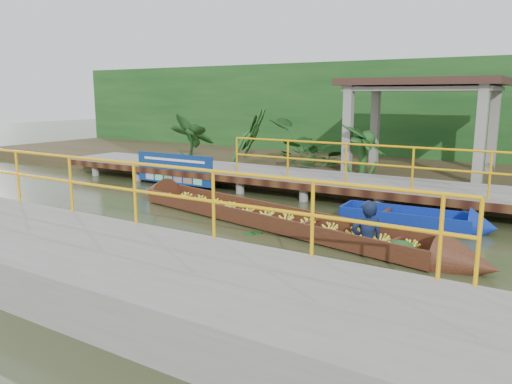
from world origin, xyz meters
The scene contains 10 objects.
ground centered at (0.00, 0.00, 0.00)m, with size 80.00×80.00×0.00m, color #2F361B.
land_strip centered at (0.00, 7.50, 0.23)m, with size 30.00×8.00×0.45m, color #332C19.
far_dock centered at (0.02, 3.43, 0.48)m, with size 16.00×2.06×1.66m.
near_dock centered at (1.00, -4.20, 0.30)m, with size 18.00×2.40×1.73m.
pavilion centered at (3.00, 6.30, 2.82)m, with size 4.40×3.00×3.00m.
foliage_backdrop centered at (0.00, 10.00, 2.00)m, with size 30.00×0.80×4.00m, color #133E17.
vendor_boat centered at (1.81, 0.09, 0.22)m, with size 9.29×2.74×2.01m.
moored_blue_boat centered at (4.69, 1.73, 0.13)m, with size 3.19×0.99×0.75m.
blue_banner centered at (-3.23, 2.48, 0.56)m, with size 2.89×0.04×0.90m.
tropical_plants centered at (1.43, 5.30, 1.35)m, with size 14.44×1.44×1.80m.
Camera 1 is at (6.71, -8.76, 2.73)m, focal length 35.00 mm.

